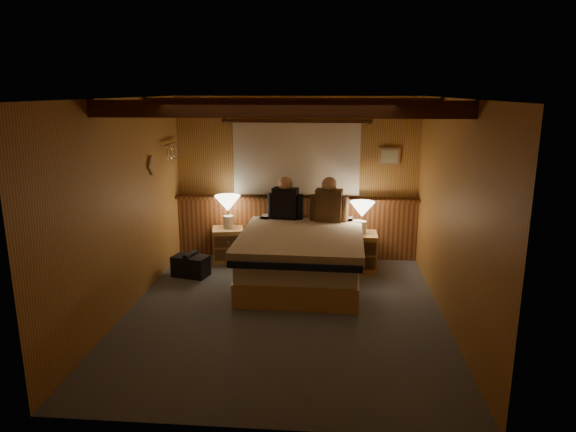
# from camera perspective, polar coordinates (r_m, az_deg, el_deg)

# --- Properties ---
(floor) EXTENTS (4.20, 4.20, 0.00)m
(floor) POSITION_cam_1_polar(r_m,az_deg,el_deg) (6.00, -0.46, -10.62)
(floor) COLOR #4E535D
(floor) RESTS_ON ground
(ceiling) EXTENTS (4.20, 4.20, 0.00)m
(ceiling) POSITION_cam_1_polar(r_m,az_deg,el_deg) (5.46, -0.51, 12.96)
(ceiling) COLOR #DFA053
(ceiling) RESTS_ON wall_back
(wall_back) EXTENTS (3.60, 0.00, 3.60)m
(wall_back) POSITION_cam_1_polar(r_m,az_deg,el_deg) (7.66, 0.96, 4.19)
(wall_back) COLOR #B98E42
(wall_back) RESTS_ON floor
(wall_left) EXTENTS (0.00, 4.20, 4.20)m
(wall_left) POSITION_cam_1_polar(r_m,az_deg,el_deg) (6.04, -17.74, 0.91)
(wall_left) COLOR #B98E42
(wall_left) RESTS_ON floor
(wall_right) EXTENTS (0.00, 4.20, 4.20)m
(wall_right) POSITION_cam_1_polar(r_m,az_deg,el_deg) (5.74, 17.73, 0.24)
(wall_right) COLOR #B98E42
(wall_right) RESTS_ON floor
(wall_front) EXTENTS (3.60, 0.00, 3.60)m
(wall_front) POSITION_cam_1_polar(r_m,az_deg,el_deg) (3.61, -3.55, -7.02)
(wall_front) COLOR #B98E42
(wall_front) RESTS_ON floor
(wainscot) EXTENTS (3.60, 0.23, 0.94)m
(wainscot) POSITION_cam_1_polar(r_m,az_deg,el_deg) (7.75, 0.90, -1.10)
(wainscot) COLOR brown
(wainscot) RESTS_ON wall_back
(curtain_window) EXTENTS (2.18, 0.09, 1.11)m
(curtain_window) POSITION_cam_1_polar(r_m,az_deg,el_deg) (7.55, 0.93, 6.51)
(curtain_window) COLOR #4E2513
(curtain_window) RESTS_ON wall_back
(ceiling_beams) EXTENTS (3.60, 1.65, 0.16)m
(ceiling_beams) POSITION_cam_1_polar(r_m,az_deg,el_deg) (5.61, -0.36, 12.07)
(ceiling_beams) COLOR #4E2513
(ceiling_beams) RESTS_ON ceiling
(coat_rail) EXTENTS (0.05, 0.55, 0.24)m
(coat_rail) POSITION_cam_1_polar(r_m,az_deg,el_deg) (7.40, -12.82, 7.17)
(coat_rail) COLOR white
(coat_rail) RESTS_ON wall_left
(framed_print) EXTENTS (0.30, 0.04, 0.25)m
(framed_print) POSITION_cam_1_polar(r_m,az_deg,el_deg) (7.62, 11.21, 6.54)
(framed_print) COLOR #A37751
(framed_print) RESTS_ON wall_back
(bed) EXTENTS (1.62, 2.05, 0.69)m
(bed) POSITION_cam_1_polar(r_m,az_deg,el_deg) (6.77, 1.52, -4.49)
(bed) COLOR tan
(bed) RESTS_ON floor
(nightstand_left) EXTENTS (0.53, 0.49, 0.50)m
(nightstand_left) POSITION_cam_1_polar(r_m,az_deg,el_deg) (7.69, -6.65, -3.15)
(nightstand_left) COLOR tan
(nightstand_left) RESTS_ON floor
(nightstand_right) EXTENTS (0.48, 0.44, 0.53)m
(nightstand_right) POSITION_cam_1_polar(r_m,az_deg,el_deg) (7.33, 7.92, -3.91)
(nightstand_right) COLOR tan
(nightstand_right) RESTS_ON floor
(lamp_left) EXTENTS (0.37, 0.37, 0.49)m
(lamp_left) POSITION_cam_1_polar(r_m,az_deg,el_deg) (7.56, -6.72, 1.17)
(lamp_left) COLOR silver
(lamp_left) RESTS_ON nightstand_left
(lamp_right) EXTENTS (0.34, 0.34, 0.45)m
(lamp_right) POSITION_cam_1_polar(r_m,az_deg,el_deg) (7.21, 8.24, 0.53)
(lamp_right) COLOR silver
(lamp_right) RESTS_ON nightstand_right
(person_left) EXTENTS (0.52, 0.26, 0.64)m
(person_left) POSITION_cam_1_polar(r_m,az_deg,el_deg) (7.34, -0.30, 1.64)
(person_left) COLOR black
(person_left) RESTS_ON bed
(person_right) EXTENTS (0.54, 0.26, 0.66)m
(person_right) POSITION_cam_1_polar(r_m,az_deg,el_deg) (7.20, 4.57, 1.43)
(person_right) COLOR #47311C
(person_right) RESTS_ON bed
(duffel_bag) EXTENTS (0.53, 0.39, 0.34)m
(duffel_bag) POSITION_cam_1_polar(r_m,az_deg,el_deg) (7.17, -10.76, -5.43)
(duffel_bag) COLOR black
(duffel_bag) RESTS_ON floor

